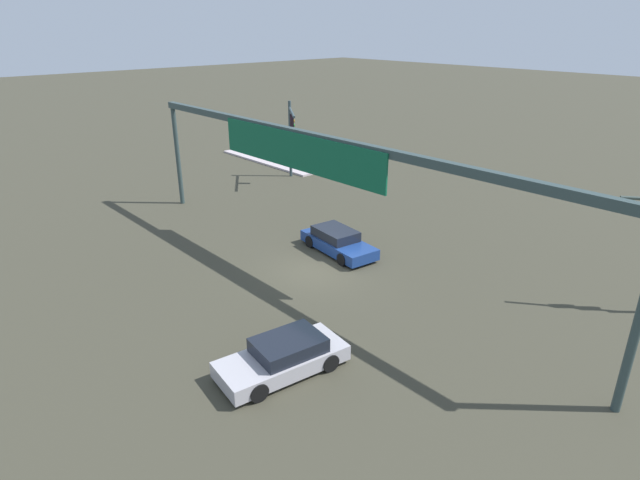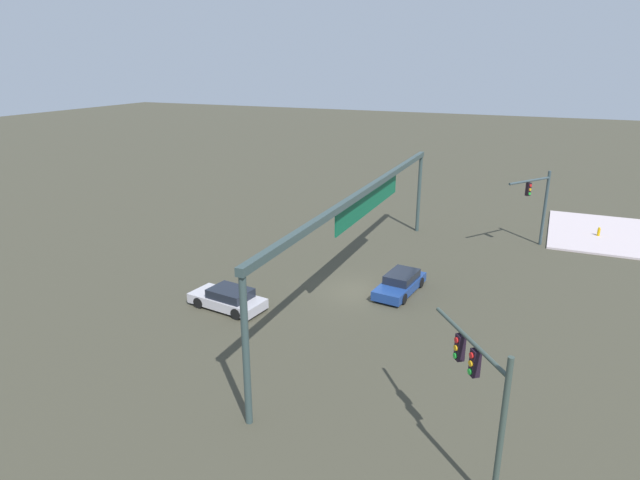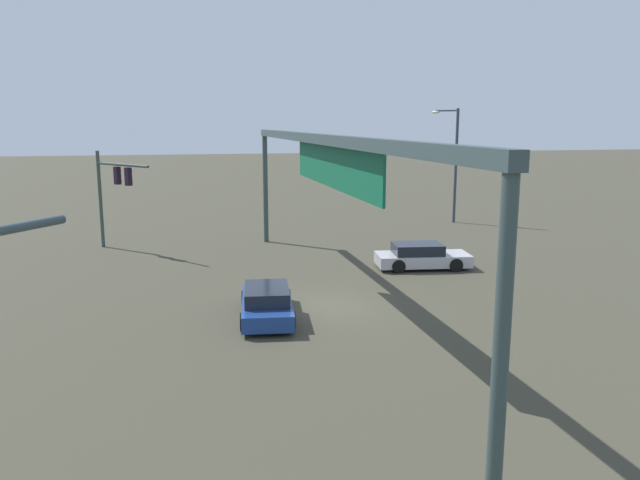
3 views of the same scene
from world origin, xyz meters
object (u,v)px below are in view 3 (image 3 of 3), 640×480
(traffic_signal_near_corner, at_px, (113,184))
(sedan_car_approaching, at_px, (267,303))
(sedan_car_waiting_far, at_px, (421,256))
(streetlamp_curved_arm, at_px, (453,157))

(traffic_signal_near_corner, bearing_deg, sedan_car_approaching, -12.91)
(traffic_signal_near_corner, distance_m, sedan_car_waiting_far, 17.00)
(streetlamp_curved_arm, distance_m, sedan_car_waiting_far, 15.28)
(traffic_signal_near_corner, distance_m, sedan_car_approaching, 15.64)
(sedan_car_approaching, height_order, sedan_car_waiting_far, same)
(streetlamp_curved_arm, height_order, sedan_car_waiting_far, streetlamp_curved_arm)
(traffic_signal_near_corner, distance_m, streetlamp_curved_arm, 22.72)
(sedan_car_waiting_far, bearing_deg, streetlamp_curved_arm, 67.53)
(sedan_car_waiting_far, bearing_deg, traffic_signal_near_corner, 159.63)
(traffic_signal_near_corner, relative_size, sedan_car_approaching, 1.16)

